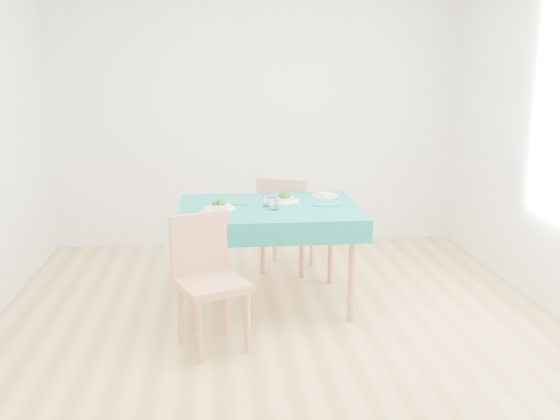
{
  "coord_description": "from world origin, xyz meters",
  "views": [
    {
      "loc": [
        -0.41,
        -3.92,
        1.76
      ],
      "look_at": [
        0.0,
        0.0,
        0.85
      ],
      "focal_mm": 40.0,
      "sensor_mm": 36.0,
      "label": 1
    }
  ],
  "objects": [
    {
      "name": "bread_slice",
      "position": [
        0.44,
        0.84,
        0.78
      ],
      "size": [
        0.13,
        0.13,
        0.01
      ],
      "primitive_type": "cube",
      "rotation": [
        0.0,
        0.0,
        0.56
      ],
      "color": "beige",
      "rests_on": "side_plate"
    },
    {
      "name": "knife_near",
      "position": [
        -0.23,
        0.43,
        0.76
      ],
      "size": [
        0.05,
        0.19,
        0.0
      ],
      "primitive_type": "cube",
      "rotation": [
        0.0,
        0.0,
        0.18
      ],
      "color": "silver",
      "rests_on": "table"
    },
    {
      "name": "room_shell",
      "position": [
        0.0,
        0.0,
        1.35
      ],
      "size": [
        4.02,
        4.52,
        2.73
      ],
      "color": "#9E7A41",
      "rests_on": "ground"
    },
    {
      "name": "tumbler_center",
      "position": [
        -0.03,
        0.53,
        0.81
      ],
      "size": [
        0.07,
        0.07,
        0.09
      ],
      "primitive_type": "cylinder",
      "color": "white",
      "rests_on": "table"
    },
    {
      "name": "chair_far",
      "position": [
        0.21,
        1.31,
        0.54
      ],
      "size": [
        0.58,
        0.6,
        1.07
      ],
      "primitive_type": "cube",
      "rotation": [
        0.0,
        0.0,
        2.73
      ],
      "color": "#AB7550",
      "rests_on": "ground"
    },
    {
      "name": "bowl_far",
      "position": [
        0.1,
        0.66,
        0.79
      ],
      "size": [
        0.23,
        0.23,
        0.07
      ],
      "primitive_type": null,
      "color": "white",
      "rests_on": "table"
    },
    {
      "name": "knife_far",
      "position": [
        0.51,
        0.57,
        0.76
      ],
      "size": [
        0.06,
        0.21,
        0.0
      ],
      "primitive_type": "cube",
      "rotation": [
        0.0,
        0.0,
        0.19
      ],
      "color": "silver",
      "rests_on": "table"
    },
    {
      "name": "napkin_far",
      "position": [
        0.4,
        0.52,
        0.76
      ],
      "size": [
        0.2,
        0.15,
        0.01
      ],
      "primitive_type": "cube",
      "rotation": [
        0.0,
        0.0,
        -0.1
      ],
      "color": "#0C6A66",
      "rests_on": "table"
    },
    {
      "name": "side_plate",
      "position": [
        0.44,
        0.84,
        0.76
      ],
      "size": [
        0.22,
        0.22,
        0.01
      ],
      "primitive_type": "cylinder",
      "color": "#B4BD5C",
      "rests_on": "table"
    },
    {
      "name": "table",
      "position": [
        -0.03,
        0.52,
        0.38
      ],
      "size": [
        1.31,
        1.0,
        0.76
      ],
      "primitive_type": "cube",
      "color": "#08605D",
      "rests_on": "ground"
    },
    {
      "name": "fork_far",
      "position": [
        -0.01,
        0.61,
        0.76
      ],
      "size": [
        0.06,
        0.19,
        0.0
      ],
      "primitive_type": "cube",
      "rotation": [
        0.0,
        0.0,
        0.16
      ],
      "color": "silver",
      "rests_on": "table"
    },
    {
      "name": "napkin_near",
      "position": [
        -0.28,
        0.65,
        0.76
      ],
      "size": [
        0.22,
        0.15,
        0.01
      ],
      "primitive_type": "cube",
      "rotation": [
        0.0,
        0.0,
        -0.0
      ],
      "color": "#0C6A66",
      "rests_on": "table"
    },
    {
      "name": "bowl_near",
      "position": [
        -0.38,
        0.46,
        0.79
      ],
      "size": [
        0.23,
        0.23,
        0.07
      ],
      "primitive_type": null,
      "color": "white",
      "rests_on": "table"
    },
    {
      "name": "chair_near",
      "position": [
        -0.45,
        -0.2,
        0.5
      ],
      "size": [
        0.54,
        0.56,
        1.0
      ],
      "primitive_type": "cube",
      "rotation": [
        0.0,
        0.0,
        0.41
      ],
      "color": "#AB7550",
      "rests_on": "ground"
    },
    {
      "name": "tumbler_side",
      "position": [
        -0.0,
        0.41,
        0.8
      ],
      "size": [
        0.07,
        0.07,
        0.09
      ],
      "primitive_type": "cylinder",
      "color": "white",
      "rests_on": "table"
    },
    {
      "name": "fork_near",
      "position": [
        -0.51,
        0.42,
        0.76
      ],
      "size": [
        0.05,
        0.17,
        0.0
      ],
      "primitive_type": "cube",
      "rotation": [
        0.0,
        0.0,
        0.19
      ],
      "color": "silver",
      "rests_on": "table"
    }
  ]
}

